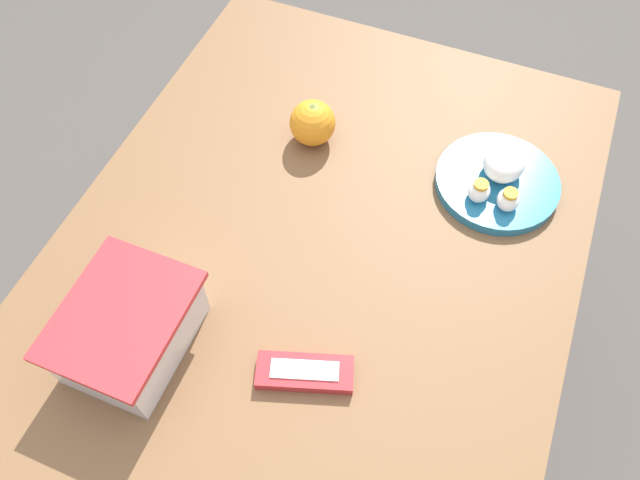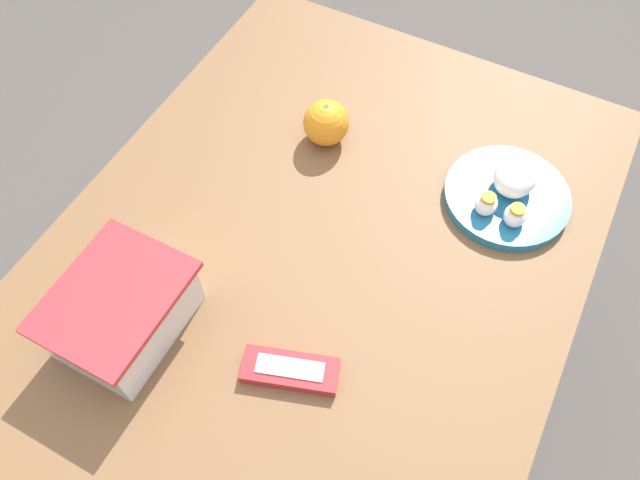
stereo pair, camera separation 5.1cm
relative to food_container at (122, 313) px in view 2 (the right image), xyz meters
name	(u,v)px [view 2 (the right image)]	position (x,y,z in m)	size (l,w,h in m)	color
ground_plane	(316,401)	(0.23, -0.18, -0.76)	(10.00, 10.00, 0.00)	#4C4742
table	(314,281)	(0.23, -0.18, -0.13)	(1.09, 0.79, 0.71)	brown
food_container	(122,313)	(0.00, 0.00, 0.00)	(0.20, 0.16, 0.10)	white
orange_fruit	(326,123)	(0.45, -0.08, 0.00)	(0.08, 0.08, 0.08)	orange
rice_plate	(508,193)	(0.47, -0.41, -0.02)	(0.20, 0.20, 0.07)	teal
candy_bar	(290,370)	(0.05, -0.24, -0.03)	(0.09, 0.14, 0.02)	#B7282D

